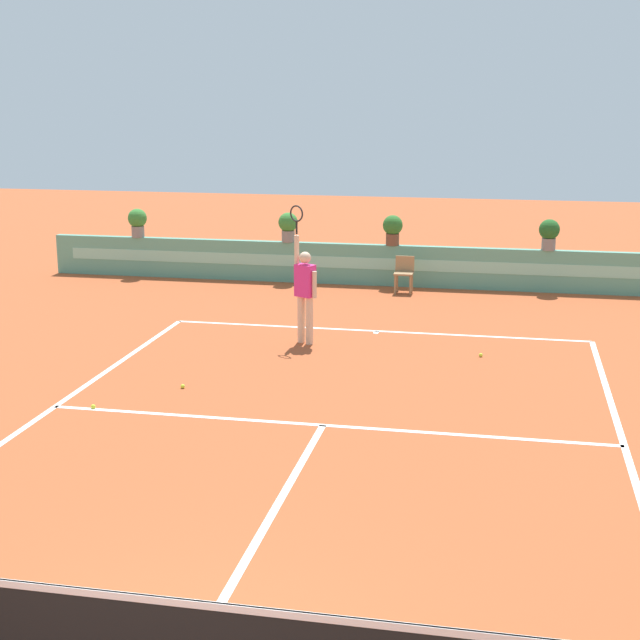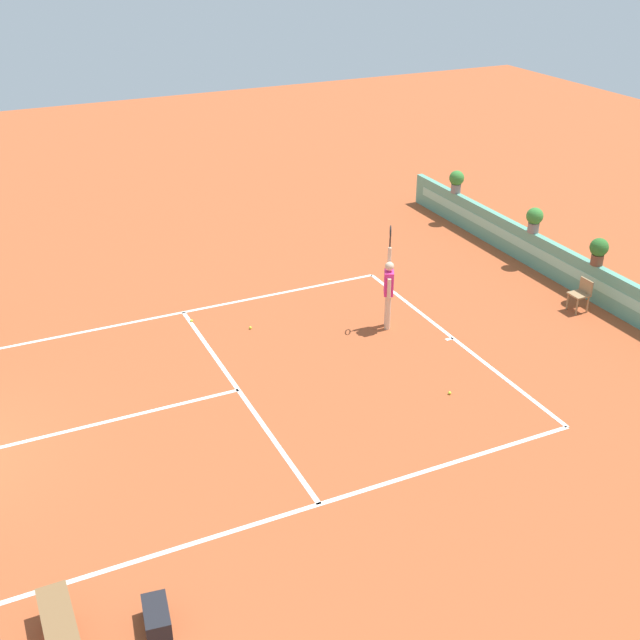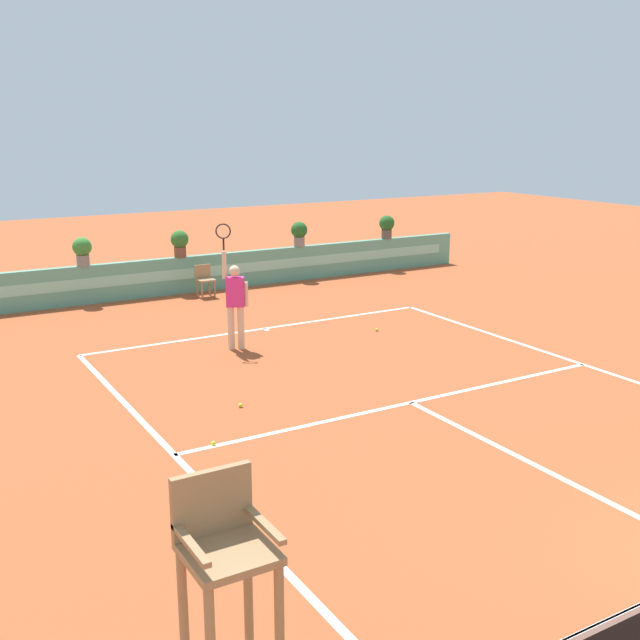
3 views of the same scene
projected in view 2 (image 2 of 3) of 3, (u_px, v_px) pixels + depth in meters
ground_plane at (221, 394)px, 17.19m from camera, size 60.00×60.00×0.00m
court_lines at (252, 387)px, 17.45m from camera, size 8.32×11.94×0.01m
back_wall_barrier at (600, 286)px, 20.88m from camera, size 18.00×0.21×1.00m
ball_kid_chair at (581, 294)px, 20.53m from camera, size 0.44×0.44×0.85m
bench_courtside at (60, 631)px, 11.12m from camera, size 1.60×0.44×0.51m
gear_bag at (157, 618)px, 11.56m from camera, size 0.74×0.45×0.36m
tennis_player at (389, 288)px, 19.46m from camera, size 0.56×0.36×2.58m
tennis_ball_near_baseline at (250, 328)px, 19.82m from camera, size 0.07×0.07×0.07m
tennis_ball_mid_court at (191, 321)px, 20.15m from camera, size 0.07×0.07×0.07m
tennis_ball_by_sideline at (450, 393)px, 17.17m from camera, size 0.07×0.07×0.07m
potted_plant_left at (534, 218)px, 22.76m from camera, size 0.48×0.48×0.72m
potted_plant_far_left at (457, 180)px, 25.92m from camera, size 0.48×0.48×0.72m
potted_plant_centre at (599, 250)px, 20.68m from camera, size 0.48×0.48×0.72m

